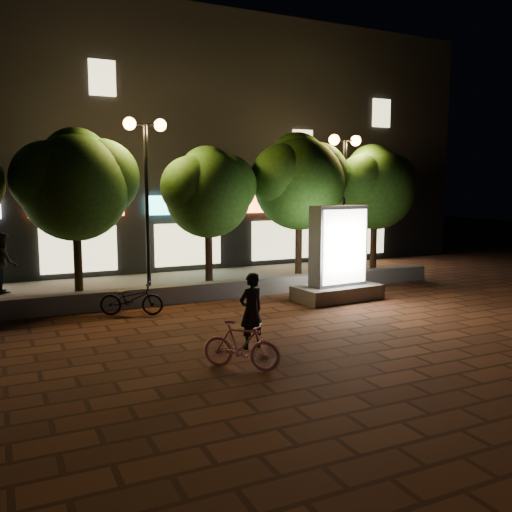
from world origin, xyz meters
TOP-DOWN VIEW (x-y plane):
  - ground at (0.00, 0.00)m, footprint 80.00×80.00m
  - retaining_wall at (0.00, 4.00)m, footprint 16.00×0.45m
  - sidewalk at (0.00, 6.50)m, footprint 16.00×5.00m
  - building_block at (-0.01, 12.99)m, footprint 28.00×8.12m
  - tree_left at (-3.45, 5.46)m, footprint 3.60×3.00m
  - tree_mid at (0.55, 5.46)m, footprint 3.24×2.70m
  - tree_right at (3.86, 5.46)m, footprint 3.72×3.10m
  - tree_far_right at (7.05, 5.46)m, footprint 3.48×2.90m
  - street_lamp_left at (-1.50, 5.20)m, footprint 1.26×0.36m
  - street_lamp_right at (5.50, 5.20)m, footprint 1.26×0.36m
  - ad_kiosk at (3.34, 2.33)m, footprint 2.64×1.48m
  - scooter_pink at (-1.68, -2.01)m, footprint 1.33×1.33m
  - rider at (-0.97, -0.92)m, footprint 0.63×0.48m
  - scooter_parked at (-2.53, 3.00)m, footprint 1.71×1.17m
  - pedestrian at (-5.42, 7.27)m, footprint 0.80×0.97m

SIDE VIEW (x-z plane):
  - ground at x=0.00m, z-range 0.00..0.00m
  - sidewalk at x=0.00m, z-range 0.00..0.08m
  - retaining_wall at x=0.00m, z-range 0.00..0.50m
  - scooter_parked at x=-2.53m, z-range 0.00..0.85m
  - scooter_pink at x=-1.68m, z-range 0.00..0.88m
  - rider at x=-0.97m, z-range 0.00..1.56m
  - pedestrian at x=-5.42m, z-range 0.08..1.93m
  - ad_kiosk at x=3.34m, z-range -0.27..2.48m
  - tree_mid at x=0.55m, z-range 0.97..5.47m
  - tree_far_right at x=7.05m, z-range 0.99..5.75m
  - tree_left at x=-3.45m, z-range 1.00..5.89m
  - tree_right at x=3.86m, z-range 1.03..6.10m
  - street_lamp_right at x=5.50m, z-range 1.40..6.38m
  - street_lamp_left at x=-1.50m, z-range 1.44..6.62m
  - building_block at x=-0.01m, z-range -0.65..10.65m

